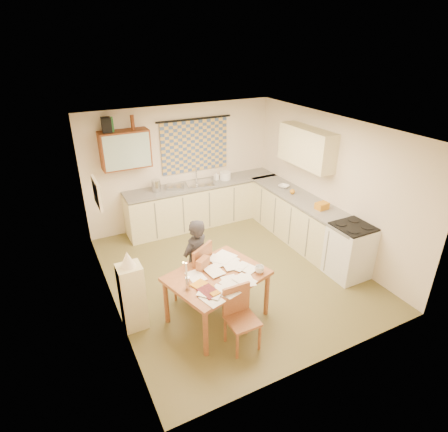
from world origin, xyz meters
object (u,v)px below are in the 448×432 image
counter_right (303,222)px  stove (349,251)px  counter_back (204,204)px  dining_table (217,296)px  shelf_stand (133,297)px  person (196,261)px  chair_far (194,282)px

counter_right → stove: stove is taller
stove → counter_back: bearing=115.0°
counter_right → dining_table: bearing=-153.6°
stove → shelf_stand: 3.56m
stove → person: size_ratio=0.70×
chair_far → counter_back: bearing=-149.2°
counter_back → counter_right: size_ratio=1.12×
counter_back → stove: bearing=-65.0°
chair_far → shelf_stand: same height
counter_back → dining_table: 3.07m
counter_back → stove: (1.36, -2.91, 0.02)m
counter_back → shelf_stand: (-2.18, -2.50, 0.04)m
stove → dining_table: 2.44m
counter_back → person: person is taller
shelf_stand → stove: bearing=-6.7°
dining_table → person: bearing=82.1°
counter_back → dining_table: (-1.08, -2.88, -0.07)m
shelf_stand → person: bearing=9.8°
counter_back → stove: size_ratio=3.50×
counter_right → stove: bearing=-90.0°
stove → chair_far: size_ratio=0.95×
dining_table → stove: bearing=-16.8°
shelf_stand → chair_far: bearing=10.3°
counter_back → shelf_stand: size_ratio=3.33×
counter_back → stove: 3.21m
chair_far → shelf_stand: 1.00m
counter_right → chair_far: 2.66m
counter_back → chair_far: (-1.22, -2.32, -0.14)m
person → stove: bearing=141.1°
dining_table → shelf_stand: size_ratio=1.51×
dining_table → person: size_ratio=1.11×
dining_table → chair_far: size_ratio=1.51×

